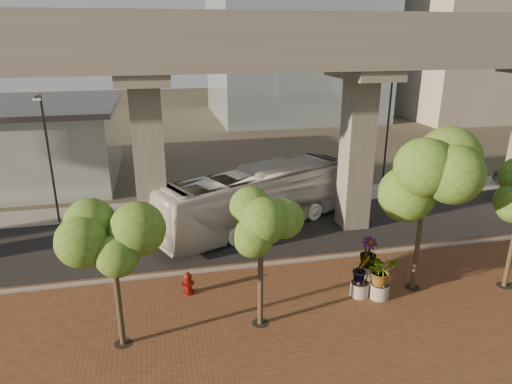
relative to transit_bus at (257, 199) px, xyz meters
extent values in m
plane|color=#383329|center=(-0.17, -3.01, -1.86)|extent=(160.00, 160.00, 0.00)
cube|color=brown|center=(-0.17, -11.01, -1.83)|extent=(70.00, 13.00, 0.06)
cube|color=black|center=(-0.17, -1.01, -1.84)|extent=(90.00, 8.00, 0.04)
cube|color=gray|center=(-0.17, -5.01, -1.78)|extent=(70.00, 0.25, 0.16)
cube|color=gray|center=(-0.17, 4.49, -1.83)|extent=(90.00, 3.00, 0.06)
cube|color=gray|center=(-0.17, -2.61, 8.64)|extent=(72.00, 2.40, 1.80)
cube|color=gray|center=(-0.17, 0.59, 8.64)|extent=(72.00, 2.40, 1.80)
cube|color=gray|center=(-0.17, -3.71, 10.04)|extent=(72.00, 0.12, 1.00)
cube|color=gray|center=(-0.17, 1.69, 10.04)|extent=(72.00, 0.12, 1.00)
cube|color=#ABA39A|center=(37.83, 32.99, 10.14)|extent=(18.00, 16.00, 24.00)
imported|color=silver|center=(0.00, 0.00, 0.00)|extent=(13.44, 8.44, 3.72)
cylinder|color=#67100B|center=(-4.78, -6.88, -1.75)|extent=(0.50, 0.50, 0.11)
cylinder|color=#67100B|center=(-4.78, -6.88, -1.35)|extent=(0.33, 0.33, 0.80)
sphere|color=#67100B|center=(-4.78, -6.88, -0.95)|extent=(0.39, 0.39, 0.39)
cylinder|color=#67100B|center=(-4.78, -6.88, -0.77)|extent=(0.11, 0.11, 0.14)
cylinder|color=#67100B|center=(-4.78, -6.88, -1.28)|extent=(0.55, 0.22, 0.22)
cylinder|color=#9B978C|center=(3.63, -9.08, -1.46)|extent=(0.87, 0.87, 0.67)
imported|color=#385C18|center=(3.63, -9.08, -0.40)|extent=(1.93, 1.93, 1.45)
cylinder|color=#AEA79E|center=(3.88, -7.28, -1.49)|extent=(0.80, 0.80, 0.62)
imported|color=#385C18|center=(3.88, -7.28, -0.44)|extent=(1.96, 1.96, 1.47)
cylinder|color=#ADA99C|center=(2.83, -8.75, -1.47)|extent=(0.84, 0.84, 0.65)
imported|color=#385C18|center=(2.83, -8.75, -0.45)|extent=(1.86, 1.86, 1.40)
cylinder|color=#4A3A2A|center=(-7.53, -9.98, -0.08)|extent=(0.22, 0.22, 3.43)
cylinder|color=black|center=(-7.53, -9.98, -1.80)|extent=(0.70, 0.70, 0.01)
cylinder|color=#4A3A2A|center=(-2.06, -9.84, -0.01)|extent=(0.22, 0.22, 3.58)
cylinder|color=black|center=(-2.06, -9.84, -1.80)|extent=(0.70, 0.70, 0.01)
cylinder|color=#4A3A2A|center=(5.56, -8.65, 0.10)|extent=(0.22, 0.22, 3.81)
cylinder|color=black|center=(5.56, -8.65, -1.80)|extent=(0.70, 0.70, 0.01)
cylinder|color=#4A3A2A|center=(9.91, -9.47, -0.01)|extent=(0.22, 0.22, 3.59)
cylinder|color=black|center=(9.91, -9.47, -1.80)|extent=(0.70, 0.70, 0.01)
cylinder|color=#333338|center=(-12.13, 3.34, 2.16)|extent=(0.14, 0.14, 7.96)
cube|color=#333338|center=(-12.13, 2.84, 6.13)|extent=(0.15, 0.99, 0.15)
cube|color=silver|center=(-12.13, 2.34, 6.04)|extent=(0.40, 0.20, 0.12)
cylinder|color=#2E2E33|center=(10.57, 4.22, 2.51)|extent=(0.15, 0.15, 8.66)
cube|color=#2E2E33|center=(10.57, 3.68, 6.84)|extent=(0.16, 1.08, 0.16)
cube|color=silver|center=(10.57, 3.14, 6.73)|extent=(0.43, 0.22, 0.13)
camera|label=1|loc=(-5.69, -25.43, 9.53)|focal=32.00mm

